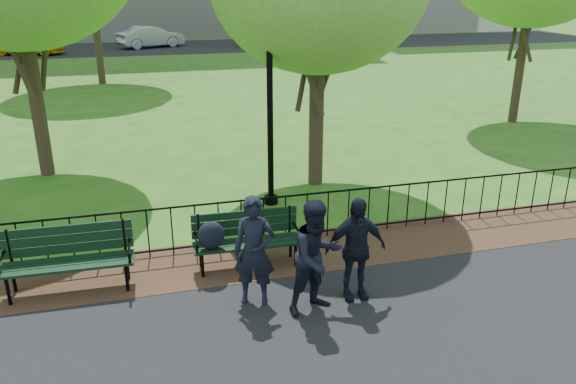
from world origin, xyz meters
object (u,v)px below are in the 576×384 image
object	(u,v)px
lamppost	(270,109)
person_right	(355,249)
sedan_silver	(151,37)
taxi	(26,42)
person_left	(254,251)
park_bench_main	(230,234)
person_mid	(317,257)
park_bench_left_a	(68,252)
sedan_dark	(277,33)

from	to	relation	value
lamppost	person_right	xyz separation A→B (m)	(0.29, -3.99, -1.24)
person_right	sedan_silver	size ratio (longest dim) A/B	0.34
taxi	person_left	bearing A→B (deg)	-148.85
person_right	person_left	bearing A→B (deg)	171.41
park_bench_main	person_mid	size ratio (longest dim) A/B	1.06
park_bench_main	sedan_silver	distance (m)	33.78
park_bench_left_a	person_right	size ratio (longest dim) A/B	1.22
taxi	park_bench_left_a	bearing A→B (deg)	-152.94
person_right	sedan_dark	xyz separation A→B (m)	(7.73, 34.90, 0.04)
park_bench_main	person_right	size ratio (longest dim) A/B	1.12
taxi	sedan_silver	world-z (taller)	taxi
lamppost	taxi	distance (m)	30.48
person_mid	lamppost	bearing A→B (deg)	67.66
person_right	sedan_dark	world-z (taller)	sedan_dark
sedan_silver	person_left	bearing A→B (deg)	157.34
person_left	person_right	xyz separation A→B (m)	(1.44, -0.24, -0.03)
person_mid	sedan_silver	bearing A→B (deg)	73.82
park_bench_left_a	lamppost	world-z (taller)	lamppost
person_mid	taxi	distance (m)	34.37
person_mid	sedan_silver	xyz separation A→B (m)	(-0.74, 35.30, -0.08)
taxi	lamppost	bearing A→B (deg)	-145.11
person_mid	person_right	xyz separation A→B (m)	(0.65, 0.18, -0.05)
person_mid	sedan_dark	distance (m)	36.07
person_left	person_mid	world-z (taller)	person_mid
lamppost	person_left	size ratio (longest dim) A/B	2.28
lamppost	sedan_dark	size ratio (longest dim) A/B	0.66
taxi	sedan_dark	distance (m)	17.05
person_mid	sedan_dark	size ratio (longest dim) A/B	0.29
person_mid	person_right	distance (m)	0.68
person_left	sedan_silver	world-z (taller)	person_left
park_bench_main	park_bench_left_a	bearing A→B (deg)	-179.01
taxi	sedan_dark	xyz separation A→B (m)	(16.95, 1.80, 0.03)
park_bench_left_a	person_left	bearing A→B (deg)	-21.65
person_right	lamppost	bearing A→B (deg)	94.98
park_bench_left_a	sedan_silver	xyz separation A→B (m)	(2.68, 33.75, 0.15)
person_left	taxi	xyz separation A→B (m)	(-7.78, 32.86, -0.02)
park_bench_left_a	person_mid	world-z (taller)	person_mid
person_left	sedan_silver	size ratio (longest dim) A/B	0.36
person_left	person_mid	bearing A→B (deg)	-7.66
park_bench_left_a	lamppost	bearing A→B (deg)	36.33
person_left	sedan_dark	distance (m)	35.85
sedan_silver	person_right	bearing A→B (deg)	159.69
sedan_dark	person_left	bearing A→B (deg)	152.26
park_bench_left_a	person_left	world-z (taller)	person_left
park_bench_main	sedan_dark	xyz separation A→B (m)	(9.34, 33.56, 0.21)
sedan_silver	park_bench_left_a	bearing A→B (deg)	152.88
person_left	sedan_silver	bearing A→B (deg)	110.37
person_mid	sedan_silver	distance (m)	35.31
lamppost	person_right	distance (m)	4.19
person_left	person_mid	distance (m)	0.90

